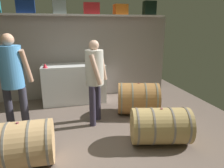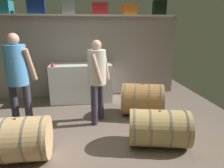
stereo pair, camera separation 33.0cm
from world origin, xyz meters
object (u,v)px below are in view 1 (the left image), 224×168
at_px(toolcase_grey, 59,6).
at_px(wine_bottle_clear, 96,58).
at_px(wine_glass, 97,59).
at_px(wine_barrel_flank, 160,126).
at_px(red_funnel, 45,66).
at_px(wine_barrel_near, 20,145).
at_px(toolcase_red, 91,9).
at_px(toolcase_navy, 25,5).
at_px(work_cabinet, 74,83).
at_px(visitor_tasting, 12,74).
at_px(wine_barrel_far, 138,99).
at_px(winemaker_pouring, 95,74).
at_px(toolcase_orange, 120,10).
at_px(toolcase_black, 149,8).

distance_m(toolcase_grey, wine_bottle_clear, 1.40).
height_order(wine_glass, wine_barrel_flank, wine_glass).
height_order(toolcase_grey, wine_barrel_flank, toolcase_grey).
relative_size(red_funnel, wine_barrel_flank, 0.11).
bearing_deg(wine_barrel_near, toolcase_red, 62.20).
relative_size(toolcase_navy, wine_barrel_near, 0.46).
distance_m(work_cabinet, visitor_tasting, 1.76).
distance_m(toolcase_grey, wine_barrel_far, 2.67).
bearing_deg(toolcase_grey, wine_barrel_far, -44.37).
distance_m(wine_bottle_clear, visitor_tasting, 2.08).
bearing_deg(toolcase_red, wine_barrel_far, -56.52).
xyz_separation_m(red_funnel, winemaker_pouring, (0.90, -1.01, -0.01)).
bearing_deg(red_funnel, visitor_tasting, -111.73).
xyz_separation_m(toolcase_navy, wine_bottle_clear, (1.48, -0.19, -1.15)).
xyz_separation_m(toolcase_grey, wine_barrel_near, (-0.61, -2.49, -1.87)).
bearing_deg(visitor_tasting, toolcase_orange, 61.91).
relative_size(wine_bottle_clear, winemaker_pouring, 0.19).
relative_size(wine_barrel_flank, winemaker_pouring, 0.64).
height_order(wine_barrel_flank, winemaker_pouring, winemaker_pouring).
height_order(wine_glass, wine_barrel_near, wine_glass).
xyz_separation_m(wine_barrel_flank, visitor_tasting, (-2.17, 0.87, 0.73)).
height_order(toolcase_grey, wine_barrel_far, toolcase_grey).
distance_m(wine_barrel_far, wine_barrel_flank, 1.13).
bearing_deg(wine_bottle_clear, visitor_tasting, -139.41).
relative_size(toolcase_grey, work_cabinet, 0.23).
bearing_deg(wine_bottle_clear, red_funnel, -166.08).
distance_m(red_funnel, wine_barrel_far, 2.08).
xyz_separation_m(toolcase_navy, toolcase_grey, (0.70, 0.00, -0.01)).
bearing_deg(winemaker_pouring, toolcase_red, -157.35).
bearing_deg(toolcase_black, wine_glass, -173.27).
distance_m(toolcase_grey, toolcase_red, 0.72).
height_order(toolcase_red, toolcase_black, toolcase_black).
relative_size(work_cabinet, red_funnel, 12.94).
bearing_deg(toolcase_orange, wine_glass, -172.33).
bearing_deg(red_funnel, winemaker_pouring, -48.02).
xyz_separation_m(toolcase_red, wine_bottle_clear, (0.06, -0.19, -1.11)).
xyz_separation_m(toolcase_red, toolcase_orange, (0.70, 0.00, -0.01)).
relative_size(red_funnel, wine_barrel_far, 0.12).
distance_m(toolcase_red, wine_barrel_near, 3.37).
height_order(toolcase_black, red_funnel, toolcase_black).
bearing_deg(toolcase_grey, visitor_tasting, -119.97).
bearing_deg(toolcase_black, winemaker_pouring, -134.27).
relative_size(toolcase_orange, wine_barrel_near, 0.37).
bearing_deg(wine_bottle_clear, work_cabinet, -175.13).
distance_m(toolcase_navy, wine_glass, 1.94).
xyz_separation_m(toolcase_grey, toolcase_black, (2.16, 0.00, 0.00)).
distance_m(toolcase_red, wine_glass, 1.17).
distance_m(wine_bottle_clear, winemaker_pouring, 1.32).
distance_m(toolcase_black, wine_bottle_clear, 1.81).
bearing_deg(wine_barrel_far, wine_bottle_clear, 136.56).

